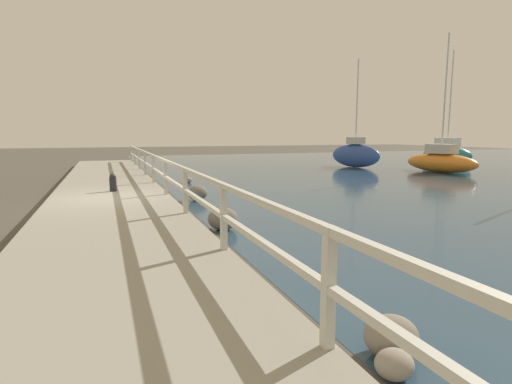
{
  "coord_description": "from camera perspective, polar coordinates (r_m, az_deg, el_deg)",
  "views": [
    {
      "loc": [
        -0.12,
        -12.58,
        2.21
      ],
      "look_at": [
        3.69,
        -2.58,
        0.65
      ],
      "focal_mm": 28.0,
      "sensor_mm": 36.0,
      "label": 1
    }
  ],
  "objects": [
    {
      "name": "boulder_mid_strip",
      "position": [
        18.53,
        -9.67,
        1.72
      ],
      "size": [
        0.36,
        0.32,
        0.27
      ],
      "color": "gray",
      "rests_on": "ground"
    },
    {
      "name": "dock_walkway",
      "position": [
        12.74,
        -20.02,
        -1.44
      ],
      "size": [
        3.48,
        36.0,
        0.34
      ],
      "color": "gray",
      "rests_on": "ground"
    },
    {
      "name": "sailboat_blue",
      "position": [
        27.67,
        13.99,
        5.23
      ],
      "size": [
        1.98,
        4.0,
        7.07
      ],
      "rotation": [
        0.0,
        0.0,
        0.28
      ],
      "color": "#2D4C9E",
      "rests_on": "water_surface"
    },
    {
      "name": "railing",
      "position": [
        12.75,
        -12.84,
        3.02
      ],
      "size": [
        0.1,
        32.5,
        1.09
      ],
      "color": "beige",
      "rests_on": "dock_walkway"
    },
    {
      "name": "boulder_upstream",
      "position": [
        13.57,
        -8.35,
        -0.11
      ],
      "size": [
        0.68,
        0.61,
        0.51
      ],
      "color": "#666056",
      "rests_on": "ground"
    },
    {
      "name": "sailboat_orange",
      "position": [
        25.62,
        24.89,
        4.04
      ],
      "size": [
        2.1,
        4.7,
        7.79
      ],
      "rotation": [
        0.0,
        0.0,
        0.15
      ],
      "color": "orange",
      "rests_on": "water_surface"
    },
    {
      "name": "ground_plane",
      "position": [
        12.77,
        -19.99,
        -2.2
      ],
      "size": [
        120.0,
        120.0,
        0.0
      ],
      "primitive_type": "plane",
      "color": "#4C473D"
    },
    {
      "name": "sailboat_teal",
      "position": [
        32.0,
        25.6,
        4.96
      ],
      "size": [
        2.61,
        3.82,
        8.01
      ],
      "rotation": [
        0.0,
        0.0,
        0.32
      ],
      "color": "#1E707A",
      "rests_on": "water_surface"
    },
    {
      "name": "boulder_near_dock",
      "position": [
        4.44,
        18.74,
        -18.95
      ],
      "size": [
        0.56,
        0.5,
        0.42
      ],
      "color": "slate",
      "rests_on": "ground"
    },
    {
      "name": "boulder_water_edge",
      "position": [
        9.31,
        -4.76,
        -3.82
      ],
      "size": [
        0.7,
        0.63,
        0.53
      ],
      "color": "#666056",
      "rests_on": "ground"
    },
    {
      "name": "mooring_bollard",
      "position": [
        13.95,
        -19.76,
        1.29
      ],
      "size": [
        0.23,
        0.23,
        0.58
      ],
      "color": "black",
      "rests_on": "dock_walkway"
    },
    {
      "name": "boulder_downstream",
      "position": [
        4.14,
        19.15,
        -22.23
      ],
      "size": [
        0.37,
        0.33,
        0.28
      ],
      "color": "gray",
      "rests_on": "ground"
    }
  ]
}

